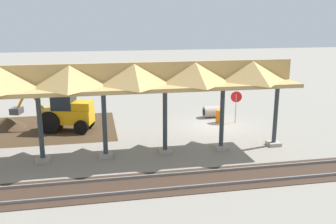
{
  "coord_description": "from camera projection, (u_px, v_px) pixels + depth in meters",
  "views": [
    {
      "loc": [
        7.82,
        23.05,
        7.08
      ],
      "look_at": [
        3.62,
        1.83,
        1.6
      ],
      "focal_mm": 40.0,
      "sensor_mm": 36.0,
      "label": 1
    }
  ],
  "objects": [
    {
      "name": "backhoe",
      "position": [
        65.0,
        111.0,
        23.82
      ],
      "size": [
        5.36,
        2.66,
        2.82
      ],
      "color": "orange",
      "rests_on": "ground"
    },
    {
      "name": "traffic_barrel",
      "position": [
        220.0,
        116.0,
        25.82
      ],
      "size": [
        0.56,
        0.56,
        0.9
      ],
      "primitive_type": "cylinder",
      "color": "orange",
      "rests_on": "ground"
    },
    {
      "name": "concrete_pipe",
      "position": [
        213.0,
        112.0,
        27.24
      ],
      "size": [
        1.4,
        0.84,
        0.82
      ],
      "color": "#9E9384",
      "rests_on": "ground"
    },
    {
      "name": "dirt_work_zone",
      "position": [
        38.0,
        129.0,
        24.42
      ],
      "size": [
        9.98,
        7.0,
        0.01
      ],
      "primitive_type": "cube",
      "color": "#42301E",
      "rests_on": "ground"
    },
    {
      "name": "dirt_mound",
      "position": [
        8.0,
        128.0,
        24.73
      ],
      "size": [
        4.89,
        4.89,
        1.47
      ],
      "primitive_type": "cone",
      "color": "#42301E",
      "rests_on": "ground"
    },
    {
      "name": "rail_tracks",
      "position": [
        271.0,
        174.0,
        17.36
      ],
      "size": [
        60.0,
        2.58,
        0.15
      ],
      "color": "slate",
      "rests_on": "ground"
    },
    {
      "name": "stop_sign",
      "position": [
        236.0,
        100.0,
        25.56
      ],
      "size": [
        0.73,
        0.27,
        2.2
      ],
      "color": "gray",
      "rests_on": "ground"
    },
    {
      "name": "platform_canopy",
      "position": [
        103.0,
        78.0,
        18.54
      ],
      "size": [
        20.11,
        3.2,
        4.9
      ],
      "color": "#9E998E",
      "rests_on": "ground"
    },
    {
      "name": "ground_plane",
      "position": [
        216.0,
        126.0,
        25.12
      ],
      "size": [
        120.0,
        120.0,
        0.0
      ],
      "primitive_type": "plane",
      "color": "gray"
    }
  ]
}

